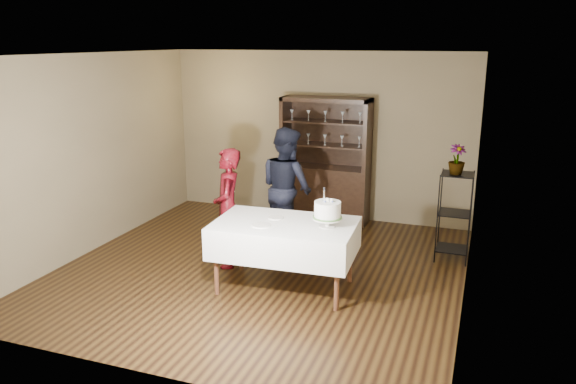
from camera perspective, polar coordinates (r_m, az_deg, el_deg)
name	(u,v)px	position (r m, az deg, el deg)	size (l,w,h in m)	color
floor	(261,269)	(7.32, -2.75, -7.86)	(5.00, 5.00, 0.00)	black
ceiling	(258,54)	(6.73, -3.05, 13.78)	(5.00, 5.00, 0.00)	silver
back_wall	(318,136)	(9.21, 3.11, 5.75)	(5.00, 0.02, 2.70)	brown
wall_left	(92,154)	(8.18, -19.33, 3.68)	(0.02, 5.00, 2.70)	brown
wall_right	(473,185)	(6.39, 18.28, 0.70)	(0.02, 5.00, 2.70)	brown
china_hutch	(325,181)	(9.07, 3.80, 1.15)	(1.40, 0.48, 2.00)	black
plant_etagere	(454,213)	(7.74, 16.55, -2.06)	(0.42, 0.42, 1.20)	black
cake_table	(285,238)	(6.57, -0.33, -4.73)	(1.69, 1.09, 0.82)	white
woman	(228,208)	(7.25, -6.12, -1.63)	(0.57, 0.37, 1.55)	#330409
man	(287,188)	(7.88, -0.14, 0.46)	(0.83, 0.65, 1.71)	black
cake	(328,211)	(6.32, 4.04, -1.95)	(0.35, 0.35, 0.46)	white
plate_near	(261,225)	(6.40, -2.73, -3.38)	(0.22, 0.22, 0.01)	white
plate_far	(276,218)	(6.66, -1.24, -2.62)	(0.18, 0.18, 0.01)	white
potted_plant	(457,160)	(7.52, 16.79, 3.18)	(0.22, 0.22, 0.39)	#447035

